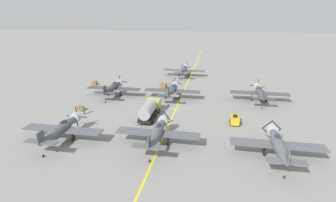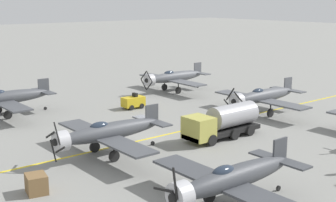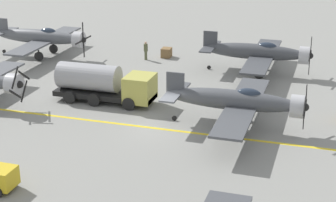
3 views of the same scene
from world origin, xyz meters
TOP-DOWN VIEW (x-y plane):
  - ground_plane at (0.00, 0.00)m, footprint 400.00×400.00m
  - taxiway_stripe at (0.00, 0.00)m, footprint 0.30×160.00m
  - airplane_near_right at (15.65, -16.20)m, footprint 12.00×9.98m
  - airplane_mid_left at (-14.98, 4.53)m, footprint 12.00×9.98m
  - airplane_near_center at (-0.36, -15.70)m, footprint 12.00×9.98m
  - airplane_mid_center at (-1.79, 5.07)m, footprint 12.00×9.98m
  - airplane_far_center at (-1.85, 25.89)m, footprint 12.00×9.98m
  - airplane_near_left at (-14.35, -17.08)m, footprint 12.00×9.98m
  - airplane_mid_right at (16.58, 6.70)m, footprint 12.00×9.98m
  - fuel_tanker at (-3.98, -5.84)m, footprint 2.68×8.00m
  - tow_tractor at (10.86, -6.21)m, footprint 1.57×2.60m
  - ground_crew_walking at (-16.29, -6.77)m, footprint 0.40×0.40m
  - supply_crate_by_tanker at (-17.81, -5.10)m, footprint 1.17×0.99m
  - supply_crate_mid_lane at (-23.39, 12.57)m, footprint 1.19×1.00m
  - supply_crate_outboard at (-5.22, 12.65)m, footprint 1.76×1.56m

SIDE VIEW (x-z plane):
  - ground_plane at x=0.00m, z-range 0.00..0.00m
  - taxiway_stripe at x=0.00m, z-range 0.00..0.01m
  - supply_crate_by_tanker at x=-17.81m, z-range 0.00..0.94m
  - supply_crate_mid_lane at x=-23.39m, z-range 0.00..0.99m
  - supply_crate_outboard at x=-5.22m, z-range 0.00..1.28m
  - tow_tractor at x=10.86m, z-range -0.11..1.69m
  - ground_crew_walking at x=-16.29m, z-range 0.08..1.93m
  - fuel_tanker at x=-3.98m, z-range 0.02..3.00m
  - airplane_near_right at x=15.65m, z-range 0.19..3.84m
  - airplane_mid_left at x=-14.98m, z-range 0.12..3.90m
  - airplane_mid_center at x=-1.79m, z-range 0.19..3.84m
  - airplane_near_left at x=-14.35m, z-range 0.11..3.91m
  - airplane_near_center at x=-0.36m, z-range 0.19..3.84m
  - airplane_far_center at x=-1.85m, z-range 0.19..3.84m
  - airplane_mid_right at x=16.58m, z-range 0.14..3.89m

